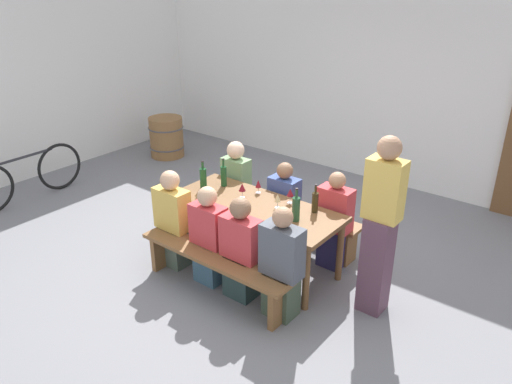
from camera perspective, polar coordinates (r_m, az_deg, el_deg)
name	(u,v)px	position (r m, az deg, el deg)	size (l,w,h in m)	color
ground_plane	(256,265)	(5.68, 0.00, -8.30)	(24.00, 24.00, 0.00)	slate
back_wall	(393,77)	(7.72, 15.35, 12.59)	(14.00, 0.20, 3.20)	white
side_wall	(22,74)	(8.46, -25.17, 12.15)	(0.20, 6.85, 3.20)	white
tasting_table	(256,212)	(5.35, 0.00, -2.29)	(1.89, 0.77, 0.75)	brown
bench_near	(214,264)	(5.06, -4.86, -8.22)	(1.79, 0.30, 0.45)	brown
bench_far	(291,215)	(5.99, 4.06, -2.67)	(1.79, 0.30, 0.45)	brown
wine_bottle_0	(315,202)	(5.15, 6.77, -1.12)	(0.07, 0.07, 0.31)	#332814
wine_bottle_1	(224,176)	(5.74, -3.72, 1.89)	(0.07, 0.07, 0.33)	#194723
wine_bottle_2	(296,209)	(4.95, 4.60, -1.89)	(0.08, 0.08, 0.35)	#234C2D
wine_bottle_3	(203,178)	(5.69, -6.06, 1.62)	(0.08, 0.08, 0.33)	#194723
wine_glass_0	(242,188)	(5.43, -1.59, 0.51)	(0.08, 0.08, 0.17)	silver
wine_glass_1	(258,184)	(5.55, 0.26, 0.90)	(0.06, 0.06, 0.16)	silver
wine_glass_2	(278,198)	(5.20, 2.48, -0.72)	(0.07, 0.07, 0.16)	silver
wine_glass_3	(290,193)	(5.32, 3.94, -0.10)	(0.07, 0.07, 0.17)	silver
seated_guest_near_0	(173,221)	(5.51, -9.47, -3.33)	(0.40, 0.24, 1.13)	#485749
seated_guest_near_1	(209,238)	(5.18, -5.40, -5.24)	(0.38, 0.24, 1.09)	#37586C
seated_guest_near_2	(241,251)	(4.93, -1.73, -6.78)	(0.41, 0.24, 1.09)	#263939
seated_guest_near_3	(282,266)	(4.67, 2.94, -8.48)	(0.40, 0.24, 1.14)	#3E4D3A
seated_guest_far_0	(236,187)	(6.19, -2.28, 0.52)	(0.34, 0.24, 1.16)	#583052
seated_guest_far_1	(284,208)	(5.81, 3.21, -1.82)	(0.35, 0.24, 1.07)	#56365F
seated_guest_far_2	(334,223)	(5.49, 8.94, -3.50)	(0.37, 0.24, 1.12)	navy
standing_host	(380,229)	(4.70, 14.00, -4.15)	(0.33, 0.24, 1.77)	#59394A
wine_barrel	(166,137)	(8.91, -10.20, 6.22)	(0.62, 0.62, 0.70)	olive
parked_bicycle_0	(25,177)	(7.73, -24.93, 1.61)	(0.20, 1.77, 0.90)	black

